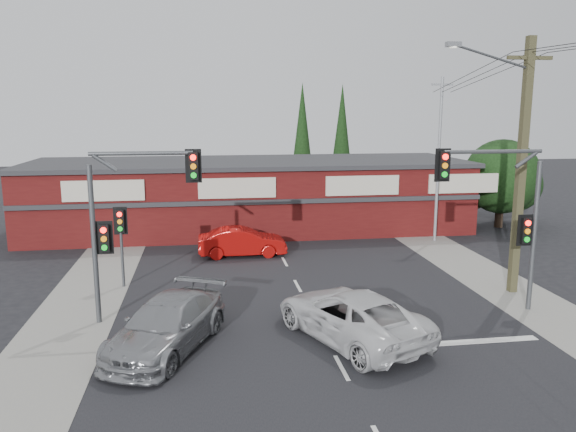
{
  "coord_description": "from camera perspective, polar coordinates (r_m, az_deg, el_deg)",
  "views": [
    {
      "loc": [
        -3.73,
        -17.24,
        7.29
      ],
      "look_at": [
        -0.71,
        3.0,
        3.39
      ],
      "focal_mm": 35.0,
      "sensor_mm": 36.0,
      "label": 1
    }
  ],
  "objects": [
    {
      "name": "ground",
      "position": [
        19.09,
        3.5,
        -11.69
      ],
      "size": [
        120.0,
        120.0,
        0.0
      ],
      "primitive_type": "plane",
      "color": "black",
      "rests_on": "ground"
    },
    {
      "name": "road_strip",
      "position": [
        23.7,
        0.98,
        -7.12
      ],
      "size": [
        14.0,
        70.0,
        0.01
      ],
      "primitive_type": "cube",
      "color": "black",
      "rests_on": "ground"
    },
    {
      "name": "verge_left",
      "position": [
        23.88,
        -19.76,
        -7.62
      ],
      "size": [
        3.0,
        70.0,
        0.02
      ],
      "primitive_type": "cube",
      "color": "gray",
      "rests_on": "ground"
    },
    {
      "name": "verge_right",
      "position": [
        26.41,
        19.59,
        -5.86
      ],
      "size": [
        3.0,
        70.0,
        0.02
      ],
      "primitive_type": "cube",
      "color": "gray",
      "rests_on": "ground"
    },
    {
      "name": "stop_line",
      "position": [
        18.79,
        15.24,
        -12.4
      ],
      "size": [
        6.5,
        0.35,
        0.01
      ],
      "primitive_type": "cube",
      "color": "silver",
      "rests_on": "ground"
    },
    {
      "name": "white_suv",
      "position": [
        18.38,
        6.41,
        -9.96
      ],
      "size": [
        4.73,
        6.33,
        1.6
      ],
      "primitive_type": "imported",
      "rotation": [
        0.0,
        0.0,
        3.55
      ],
      "color": "silver",
      "rests_on": "ground"
    },
    {
      "name": "silver_suv",
      "position": [
        17.93,
        -12.22,
        -10.77
      ],
      "size": [
        4.2,
        5.8,
        1.56
      ],
      "primitive_type": "imported",
      "rotation": [
        0.0,
        0.0,
        -0.42
      ],
      "color": "gray",
      "rests_on": "ground"
    },
    {
      "name": "red_sedan",
      "position": [
        28.38,
        -4.67,
        -2.63
      ],
      "size": [
        4.4,
        1.56,
        1.45
      ],
      "primitive_type": "imported",
      "rotation": [
        0.0,
        0.0,
        1.58
      ],
      "color": "#A60C0A",
      "rests_on": "ground"
    },
    {
      "name": "lane_dashes",
      "position": [
        23.69,
        0.98,
        -7.1
      ],
      "size": [
        0.12,
        47.58,
        0.01
      ],
      "color": "silver",
      "rests_on": "ground"
    },
    {
      "name": "shop_building",
      "position": [
        34.72,
        -3.89,
        2.22
      ],
      "size": [
        27.3,
        8.4,
        4.22
      ],
      "color": "#440D0D",
      "rests_on": "ground"
    },
    {
      "name": "tree_cluster",
      "position": [
        37.77,
        20.8,
        3.4
      ],
      "size": [
        5.9,
        5.1,
        5.5
      ],
      "color": "#2D2116",
      "rests_on": "ground"
    },
    {
      "name": "conifer_near",
      "position": [
        41.91,
        1.46,
        8.3
      ],
      "size": [
        1.8,
        1.8,
        9.25
      ],
      "color": "#2D2116",
      "rests_on": "ground"
    },
    {
      "name": "conifer_far",
      "position": [
        44.59,
        5.49,
        8.41
      ],
      "size": [
        1.8,
        1.8,
        9.25
      ],
      "color": "#2D2116",
      "rests_on": "ground"
    },
    {
      "name": "traffic_mast_left",
      "position": [
        19.72,
        -16.23,
        0.54
      ],
      "size": [
        3.77,
        0.27,
        5.97
      ],
      "color": "#47494C",
      "rests_on": "ground"
    },
    {
      "name": "traffic_mast_right",
      "position": [
        21.36,
        21.36,
        1.03
      ],
      "size": [
        3.96,
        0.27,
        5.97
      ],
      "color": "#47494C",
      "rests_on": "ground"
    },
    {
      "name": "pedestal_signal",
      "position": [
        24.01,
        -16.63,
        -1.41
      ],
      "size": [
        0.55,
        0.27,
        3.38
      ],
      "color": "#47494C",
      "rests_on": "ground"
    },
    {
      "name": "utility_pole",
      "position": [
        23.65,
        22.4,
        5.38
      ],
      "size": [
        4.38,
        0.59,
        10.0
      ],
      "color": "#494529",
      "rests_on": "ground"
    },
    {
      "name": "steel_pole",
      "position": [
        32.0,
        15.05,
        5.78
      ],
      "size": [
        1.2,
        0.16,
        9.0
      ],
      "color": "gray",
      "rests_on": "ground"
    }
  ]
}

